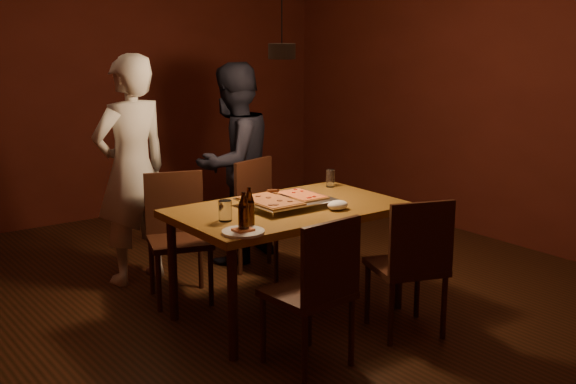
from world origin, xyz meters
TOP-DOWN VIEW (x-y plane):
  - room_shell at (0.00, 0.00)m, footprint 6.00×6.00m
  - dining_table at (-0.08, -0.18)m, footprint 1.50×0.90m
  - chair_far_left at (-0.52, 0.56)m, footprint 0.53×0.53m
  - chair_far_right at (0.28, 0.63)m, footprint 0.52×0.52m
  - chair_near_left at (-0.43, -0.93)m, footprint 0.45×0.45m
  - chair_near_right at (0.32, -0.93)m, footprint 0.53×0.53m
  - pizza_tray at (-0.08, -0.15)m, footprint 0.59×0.50m
  - pizza_meat at (-0.21, -0.16)m, footprint 0.27×0.42m
  - pizza_cheese at (0.04, -0.16)m, footprint 0.22×0.34m
  - spatula at (-0.09, -0.13)m, footprint 0.09×0.24m
  - beer_bottle_a at (-0.65, -0.53)m, footprint 0.06×0.06m
  - beer_bottle_b at (-0.56, -0.45)m, footprint 0.06×0.06m
  - water_glass_left at (-0.60, -0.24)m, footprint 0.08×0.08m
  - water_glass_right at (0.52, 0.12)m, footprint 0.06×0.06m
  - plate_slice at (-0.66, -0.53)m, footprint 0.25×0.25m
  - napkin at (0.13, -0.43)m, footprint 0.15×0.11m
  - diner_white at (-0.62, 1.06)m, footprint 0.68×0.50m
  - diner_dark at (0.26, 1.04)m, footprint 0.95×0.84m
  - pendant_lamp at (0.00, 0.00)m, footprint 0.18×0.18m

SIDE VIEW (x-z plane):
  - chair_far_left at x=-0.52m, z-range 0.29..0.78m
  - chair_far_right at x=0.28m, z-range 0.29..0.78m
  - chair_near_left at x=-0.43m, z-range 0.29..0.78m
  - chair_near_right at x=0.32m, z-range 0.29..0.78m
  - dining_table at x=-0.08m, z-range 0.30..1.05m
  - plate_slice at x=-0.66m, z-range 0.75..0.77m
  - pizza_tray at x=-0.08m, z-range 0.75..0.80m
  - napkin at x=0.13m, z-range 0.75..0.81m
  - pizza_meat at x=-0.21m, z-range 0.80..0.82m
  - pizza_cheese at x=0.04m, z-range 0.80..0.82m
  - spatula at x=-0.09m, z-range 0.79..0.83m
  - water_glass_left at x=-0.60m, z-range 0.75..0.88m
  - water_glass_right at x=0.52m, z-range 0.75..0.88m
  - diner_dark at x=0.26m, z-range 0.00..1.63m
  - diner_white at x=-0.62m, z-range 0.00..1.72m
  - beer_bottle_a at x=-0.65m, z-range 0.75..0.99m
  - beer_bottle_b at x=-0.56m, z-range 0.75..0.99m
  - room_shell at x=0.00m, z-range -1.60..4.40m
  - pendant_lamp at x=0.00m, z-range 1.21..2.31m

